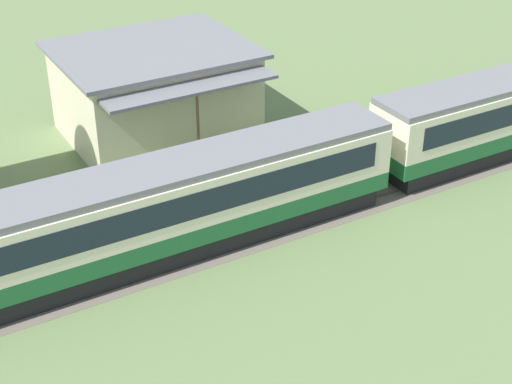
# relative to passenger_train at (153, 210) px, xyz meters

# --- Properties ---
(passenger_train) EXTENTS (113.13, 2.95, 4.02)m
(passenger_train) POSITION_rel_passenger_train_xyz_m (0.00, 0.00, 0.00)
(passenger_train) COLOR #1E6033
(passenger_train) RESTS_ON ground_plane
(station_building) EXTENTS (9.64, 9.19, 4.80)m
(station_building) POSITION_rel_passenger_train_xyz_m (4.70, 10.48, 0.20)
(station_building) COLOR beige
(station_building) RESTS_ON ground_plane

